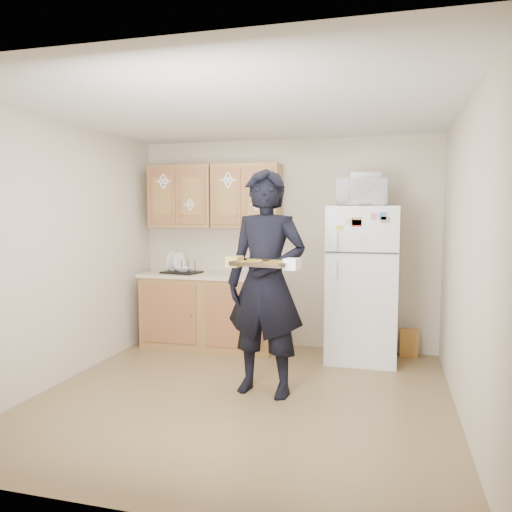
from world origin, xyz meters
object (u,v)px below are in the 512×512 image
object	(u,v)px
person	(266,283)
refrigerator	(362,284)
baking_tray	(263,264)
dish_rack	(182,266)
microwave	(362,192)

from	to	relation	value
person	refrigerator	bearing A→B (deg)	67.29
refrigerator	baking_tray	world-z (taller)	refrigerator
refrigerator	dish_rack	distance (m)	2.15
person	microwave	world-z (taller)	person
person	dish_rack	distance (m)	1.88
person	dish_rack	world-z (taller)	person
microwave	dish_rack	distance (m)	2.30
dish_rack	refrigerator	bearing A→B (deg)	0.05
baking_tray	dish_rack	world-z (taller)	baking_tray
refrigerator	dish_rack	size ratio (longest dim) A/B	3.97
baking_tray	dish_rack	bearing A→B (deg)	140.37
microwave	person	bearing A→B (deg)	-122.05
refrigerator	microwave	world-z (taller)	microwave
baking_tray	microwave	world-z (taller)	microwave
refrigerator	dish_rack	xyz separation A→B (m)	(-2.15, -0.00, 0.14)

